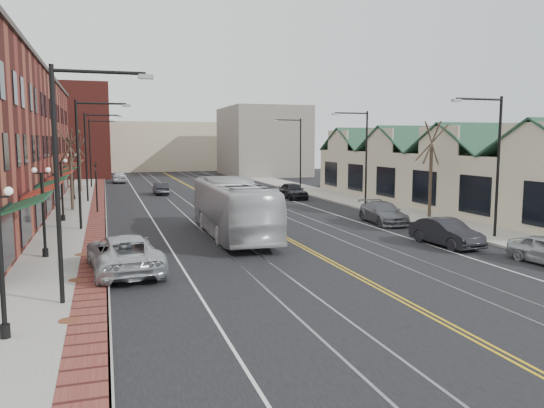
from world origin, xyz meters
TOP-DOWN VIEW (x-y plane):
  - ground at (0.00, 0.00)m, footprint 160.00×160.00m
  - sidewalk_left at (-12.00, 20.00)m, footprint 4.00×120.00m
  - sidewalk_right at (12.00, 20.00)m, footprint 4.00×120.00m
  - building_right at (18.00, 20.00)m, footprint 8.00×36.00m
  - backdrop_left at (-16.00, 70.00)m, footprint 14.00×18.00m
  - backdrop_mid at (0.00, 85.00)m, footprint 22.00×14.00m
  - backdrop_right at (15.00, 65.00)m, footprint 12.00×16.00m
  - streetlight_l_0 at (-11.05, 0.00)m, footprint 3.33×0.25m
  - streetlight_l_1 at (-11.05, 16.00)m, footprint 3.33×0.25m
  - streetlight_l_2 at (-11.05, 32.00)m, footprint 3.33×0.25m
  - streetlight_l_3 at (-11.05, 48.00)m, footprint 3.33×0.25m
  - streetlight_r_0 at (11.05, 6.00)m, footprint 3.33×0.25m
  - streetlight_r_1 at (11.05, 22.00)m, footprint 3.33×0.25m
  - streetlight_r_2 at (11.05, 38.00)m, footprint 3.33×0.25m
  - lamppost_l_0 at (-12.80, -3.00)m, footprint 0.84×0.28m
  - lamppost_l_1 at (-12.80, 8.00)m, footprint 0.84×0.28m
  - lamppost_l_2 at (-12.80, 20.00)m, footprint 0.84×0.28m
  - lamppost_l_3 at (-12.80, 34.00)m, footprint 0.84×0.28m
  - tree_left_near at (-12.50, 26.00)m, footprint 1.78×1.37m
  - tree_left_far at (-12.50, 42.00)m, footprint 1.66×1.28m
  - tree_right_mid at (12.50, 14.00)m, footprint 1.90×1.46m
  - manhole_near at (-11.20, -2.00)m, footprint 0.60×0.60m
  - manhole_mid at (-11.20, 3.00)m, footprint 0.60×0.60m
  - manhole_far at (-11.20, 8.00)m, footprint 0.60×0.60m
  - traffic_signal at (-10.60, 24.00)m, footprint 0.18×0.15m
  - transit_bus at (-2.81, 11.36)m, footprint 3.15×12.29m
  - parked_suv at (-9.30, 4.28)m, footprint 3.33×6.23m
  - parked_car_b at (7.50, 5.05)m, footprint 1.95×4.60m
  - parked_car_c at (8.20, 13.07)m, footprint 2.51×5.21m
  - parked_car_d at (7.50, 29.43)m, footprint 1.89×4.67m
  - distant_car_left at (-4.37, 37.49)m, footprint 1.39×3.88m
  - distant_car_right at (1.92, 35.13)m, footprint 2.48×4.85m
  - distant_car_far at (-8.10, 54.79)m, footprint 1.86×4.61m

SIDE VIEW (x-z plane):
  - ground at x=0.00m, z-range 0.00..0.00m
  - sidewalk_left at x=-12.00m, z-range 0.00..0.15m
  - sidewalk_right at x=12.00m, z-range 0.00..0.15m
  - manhole_near at x=-11.20m, z-range 0.15..0.17m
  - manhole_mid at x=-11.20m, z-range 0.15..0.17m
  - manhole_far at x=-11.20m, z-range 0.15..0.17m
  - distant_car_left at x=-4.37m, z-range 0.00..1.27m
  - distant_car_right at x=1.92m, z-range 0.00..1.35m
  - parked_car_c at x=8.20m, z-range 0.00..1.46m
  - parked_car_b at x=7.50m, z-range 0.00..1.48m
  - distant_car_far at x=-8.10m, z-range 0.00..1.57m
  - parked_car_d at x=7.50m, z-range 0.00..1.59m
  - parked_suv at x=-9.30m, z-range 0.00..1.67m
  - transit_bus at x=-2.81m, z-range 0.00..3.41m
  - lamppost_l_0 at x=-12.80m, z-range 0.07..4.34m
  - lamppost_l_1 at x=-12.80m, z-range 0.07..4.34m
  - lamppost_l_2 at x=-12.80m, z-range 0.07..4.34m
  - lamppost_l_3 at x=-12.80m, z-range 0.07..4.34m
  - building_right at x=18.00m, z-range 0.00..4.60m
  - traffic_signal at x=-10.60m, z-range 0.45..4.25m
  - tree_left_far at x=-12.50m, z-range 0.26..6.29m
  - tree_left_near at x=-12.50m, z-range 0.27..6.75m
  - tree_right_mid at x=12.50m, z-range 0.28..7.22m
  - backdrop_mid at x=0.00m, z-range 0.00..9.00m
  - streetlight_l_0 at x=-11.05m, z-range 1.03..9.03m
  - streetlight_l_1 at x=-11.05m, z-range 1.03..9.03m
  - streetlight_l_2 at x=-11.05m, z-range 1.03..9.03m
  - streetlight_l_3 at x=-11.05m, z-range 1.03..9.03m
  - streetlight_r_0 at x=11.05m, z-range 1.03..9.03m
  - streetlight_r_1 at x=11.05m, z-range 1.03..9.03m
  - streetlight_r_2 at x=11.05m, z-range 1.03..9.03m
  - backdrop_right at x=15.00m, z-range 0.00..11.00m
  - backdrop_left at x=-16.00m, z-range 0.00..14.00m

